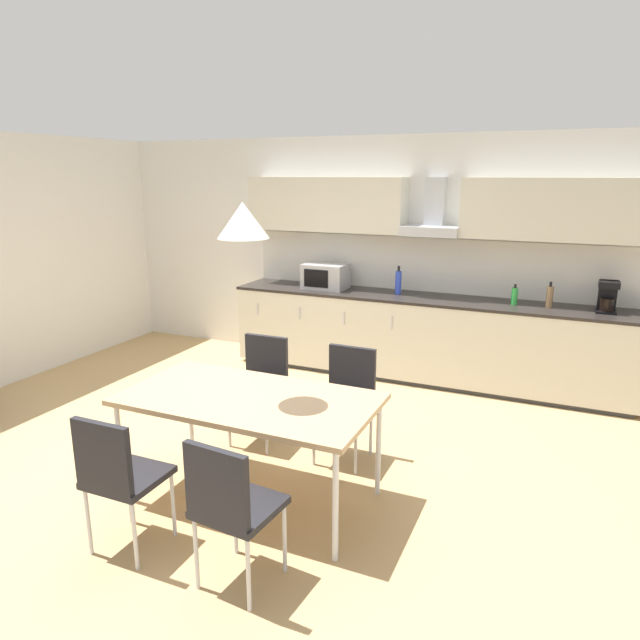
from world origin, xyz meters
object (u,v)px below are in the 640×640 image
Objects in this scene: bottle_green at (515,296)px; chair_far_left at (261,378)px; microwave at (325,276)px; chair_near_left at (117,471)px; bottle_brown at (550,297)px; chair_far_right at (347,392)px; bottle_blue at (398,282)px; dining_table at (249,402)px; chair_near_right at (230,501)px; pendant_lamp at (243,220)px; coffee_maker at (607,297)px.

chair_far_left is (-1.76, -1.98, -0.46)m from bottle_green.
microwave is 0.55× the size of chair_near_left.
chair_near_left is at bearing -85.54° from microwave.
bottle_brown reaches higher than bottle_green.
bottle_brown is 0.29× the size of chair_far_right.
microwave reaches higher than chair_far_right.
bottle_blue reaches higher than bottle_green.
chair_near_right is (0.37, -0.83, -0.17)m from dining_table.
bottle_blue is 0.35× the size of chair_near_left.
bottle_blue is 0.35× the size of chair_near_right.
chair_near_left is (-2.08, -3.64, -0.48)m from bottle_brown.
pendant_lamp is (0.38, -0.83, 1.36)m from chair_far_left.
bottle_green is at bearing 63.82° from dining_table.
bottle_blue is 0.18× the size of dining_table.
bottle_blue reaches higher than bottle_brown.
dining_table is (-0.18, -2.85, -0.34)m from bottle_blue.
pendant_lamp is (-0.37, 0.83, 1.36)m from chair_near_right.
microwave reaches higher than chair_near_left.
chair_near_right reaches higher than dining_table.
coffee_maker is 0.98× the size of bottle_blue.
dining_table is at bearing -116.18° from bottle_green.
bottle_green is 3.15m from dining_table.
chair_near_right is at bearing -74.12° from microwave.
chair_near_right is (-0.01, -1.66, 0.00)m from chair_far_right.
bottle_green is 2.69m from chair_far_left.
chair_far_left is at bearing -136.44° from bottle_brown.
bottle_blue reaches higher than chair_far_left.
bottle_blue reaches higher than coffee_maker.
pendant_lamp is (-0.18, -2.85, 0.86)m from bottle_blue.
coffee_maker is 0.34× the size of chair_far_right.
bottle_blue is 0.35× the size of chair_far_left.
microwave is 2.05m from bottle_green.
bottle_blue reaches higher than microwave.
microwave is 0.28× the size of dining_table.
bottle_blue reaches higher than dining_table.
bottle_green is 0.32m from bottle_brown.
chair_far_left reaches higher than dining_table.
bottle_brown is 0.29× the size of chair_far_left.
chair_near_right is at bearing -65.54° from chair_far_left.
pendant_lamp reaches higher than chair_far_left.
chair_near_left is 0.75m from chair_near_right.
bottle_brown is 3.40m from pendant_lamp.
dining_table is at bearing 65.43° from chair_near_left.
chair_near_right is (0.75, 0.00, 0.00)m from chair_near_left.
bottle_brown reaches higher than chair_far_left.
chair_far_right is (-1.33, -1.98, -0.48)m from bottle_brown.
chair_far_left is (-0.56, -2.02, -0.50)m from bottle_blue.
bottle_green is 0.65× the size of pendant_lamp.
pendant_lamp is at bearing -127.91° from coffee_maker.
bottle_green is 0.24× the size of chair_near_left.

